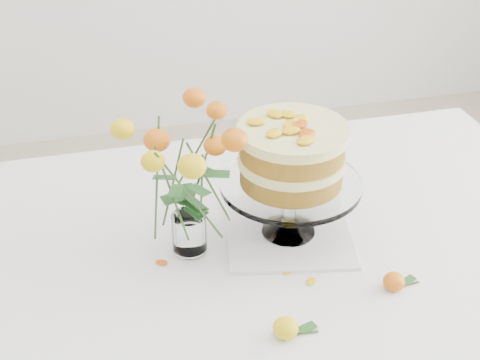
# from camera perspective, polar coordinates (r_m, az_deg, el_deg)

# --- Properties ---
(table) EXTENTS (1.43, 0.93, 0.76)m
(table) POSITION_cam_1_polar(r_m,az_deg,el_deg) (1.52, 2.98, -6.84)
(table) COLOR tan
(table) RESTS_ON ground
(napkin) EXTENTS (0.31, 0.31, 0.01)m
(napkin) POSITION_cam_1_polar(r_m,az_deg,el_deg) (1.46, 4.13, -4.48)
(napkin) COLOR white
(napkin) RESTS_ON table
(cake_stand) EXTENTS (0.30, 0.30, 0.27)m
(cake_stand) POSITION_cam_1_polar(r_m,az_deg,el_deg) (1.36, 4.43, 1.69)
(cake_stand) COLOR white
(cake_stand) RESTS_ON napkin
(rose_vase) EXTENTS (0.27, 0.27, 0.36)m
(rose_vase) POSITION_cam_1_polar(r_m,az_deg,el_deg) (1.30, -4.65, 1.33)
(rose_vase) COLOR white
(rose_vase) RESTS_ON table
(loose_rose_near) EXTENTS (0.08, 0.05, 0.04)m
(loose_rose_near) POSITION_cam_1_polar(r_m,az_deg,el_deg) (1.22, 3.93, -12.49)
(loose_rose_near) COLOR yellow
(loose_rose_near) RESTS_ON table
(loose_rose_far) EXTENTS (0.08, 0.04, 0.04)m
(loose_rose_far) POSITION_cam_1_polar(r_m,az_deg,el_deg) (1.35, 13.01, -8.44)
(loose_rose_far) COLOR #E2570B
(loose_rose_far) RESTS_ON table
(stray_petal_a) EXTENTS (0.03, 0.02, 0.00)m
(stray_petal_a) POSITION_cam_1_polar(r_m,az_deg,el_deg) (1.37, -0.57, -7.45)
(stray_petal_a) COLOR yellow
(stray_petal_a) RESTS_ON table
(stray_petal_b) EXTENTS (0.03, 0.02, 0.00)m
(stray_petal_b) POSITION_cam_1_polar(r_m,az_deg,el_deg) (1.36, 3.96, -7.82)
(stray_petal_b) COLOR yellow
(stray_petal_b) RESTS_ON table
(stray_petal_c) EXTENTS (0.03, 0.02, 0.00)m
(stray_petal_c) POSITION_cam_1_polar(r_m,az_deg,el_deg) (1.34, 6.12, -8.60)
(stray_petal_c) COLOR yellow
(stray_petal_c) RESTS_ON table
(stray_petal_d) EXTENTS (0.03, 0.02, 0.00)m
(stray_petal_d) POSITION_cam_1_polar(r_m,az_deg,el_deg) (1.39, -6.71, -7.02)
(stray_petal_d) COLOR yellow
(stray_petal_d) RESTS_ON table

